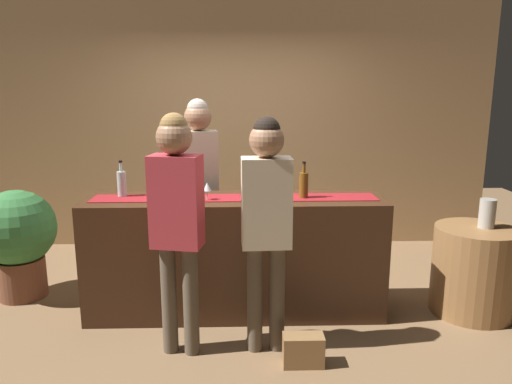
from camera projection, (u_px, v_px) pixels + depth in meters
ground_plane at (236, 310)px, 4.15m from camera, size 10.00×10.00×0.00m
back_wall at (237, 124)px, 5.69m from camera, size 6.00×0.12×2.90m
bar_counter at (235, 256)px, 4.04m from camera, size 2.44×0.60×0.99m
counter_runner_cloth at (235, 198)px, 3.94m from camera, size 2.31×0.28×0.01m
wine_bottle_clear at (122, 183)px, 3.97m from camera, size 0.07×0.07×0.30m
wine_bottle_amber at (304, 185)px, 3.91m from camera, size 0.07×0.07×0.30m
wine_glass_near_customer at (273, 184)px, 3.98m from camera, size 0.07×0.07×0.14m
wine_glass_mid_counter at (207, 187)px, 3.84m from camera, size 0.07×0.07×0.14m
wine_glass_far_end at (176, 188)px, 3.83m from camera, size 0.07×0.07×0.14m
bartender at (199, 171)px, 4.47m from camera, size 0.37×0.25×1.78m
customer_sipping at (266, 211)px, 3.31m from camera, size 0.35×0.24×1.69m
customer_browsing at (177, 209)px, 3.27m from camera, size 0.37×0.26×1.71m
round_side_table at (474, 270)px, 4.05m from camera, size 0.68×0.68×0.74m
vase_on_side_table at (487, 213)px, 3.96m from camera, size 0.13×0.13×0.24m
potted_plant_tall at (18, 236)px, 4.30m from camera, size 0.68×0.68×0.99m
handbag at (303, 350)px, 3.31m from camera, size 0.28×0.14×0.22m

